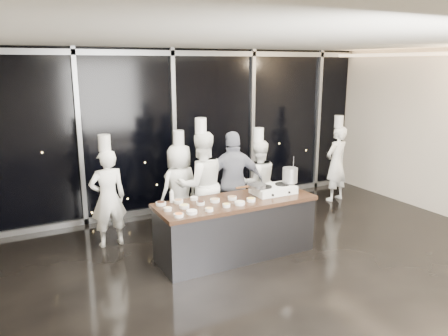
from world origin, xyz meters
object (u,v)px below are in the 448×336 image
(stock_pot, at_px, (290,175))
(chef_right, at_px, (258,181))
(frying_pan, at_px, (256,186))
(demo_counter, at_px, (236,228))
(chef_side, at_px, (336,163))
(chef_far_left, at_px, (108,197))
(chef_center, at_px, (201,184))
(guest, at_px, (234,183))
(stove, at_px, (273,189))
(chef_left, at_px, (180,187))

(stock_pot, bearing_deg, chef_right, 86.90)
(frying_pan, relative_size, stock_pot, 2.13)
(demo_counter, height_order, chef_side, chef_side)
(chef_far_left, xyz_separation_m, chef_right, (2.70, -0.22, -0.04))
(chef_right, distance_m, chef_side, 2.26)
(demo_counter, relative_size, chef_center, 1.20)
(frying_pan, bearing_deg, chef_center, 117.39)
(stock_pot, distance_m, chef_far_left, 2.95)
(stock_pot, xyz_separation_m, guest, (-0.56, 0.85, -0.26))
(stove, distance_m, chef_far_left, 2.66)
(demo_counter, distance_m, chef_left, 1.46)
(chef_right, bearing_deg, guest, 24.56)
(chef_far_left, relative_size, chef_side, 0.99)
(demo_counter, distance_m, chef_center, 1.10)
(chef_far_left, relative_size, chef_center, 0.90)
(demo_counter, height_order, stock_pot, stock_pot)
(frying_pan, bearing_deg, guest, 85.42)
(stock_pot, xyz_separation_m, chef_center, (-1.12, 0.97, -0.24))
(demo_counter, height_order, chef_center, chef_center)
(demo_counter, distance_m, chef_right, 1.56)
(frying_pan, bearing_deg, chef_right, 56.82)
(chef_far_left, height_order, chef_center, chef_center)
(demo_counter, xyz_separation_m, chef_center, (-0.11, 0.99, 0.46))
(stove, relative_size, guest, 0.37)
(chef_center, bearing_deg, frying_pan, 122.28)
(stock_pot, relative_size, chef_far_left, 0.13)
(chef_right, bearing_deg, stove, 76.82)
(chef_center, relative_size, guest, 1.14)
(chef_right, bearing_deg, frying_pan, 62.64)
(stock_pot, height_order, guest, guest)
(demo_counter, distance_m, stock_pot, 1.24)
(chef_side, bearing_deg, stove, 18.12)
(frying_pan, xyz_separation_m, chef_far_left, (-2.00, 1.27, -0.24))
(stock_pot, bearing_deg, guest, 123.42)
(demo_counter, relative_size, stove, 3.67)
(demo_counter, distance_m, frying_pan, 0.72)
(chef_left, distance_m, guest, 0.95)
(stock_pot, xyz_separation_m, chef_right, (0.06, 1.06, -0.37))
(frying_pan, relative_size, chef_center, 0.25)
(chef_center, bearing_deg, chef_right, -170.44)
(demo_counter, distance_m, guest, 1.08)
(guest, bearing_deg, chef_left, -16.65)
(chef_far_left, height_order, chef_side, chef_side)
(guest, height_order, chef_right, guest)
(demo_counter, relative_size, chef_left, 1.37)
(chef_right, bearing_deg, stock_pot, 93.01)
(frying_pan, height_order, chef_side, chef_side)
(chef_far_left, bearing_deg, chef_side, 179.52)
(chef_center, bearing_deg, guest, 173.45)
(demo_counter, xyz_separation_m, chef_left, (-0.36, 1.37, 0.35))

